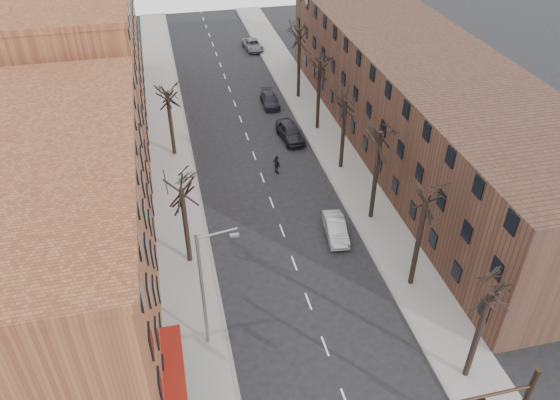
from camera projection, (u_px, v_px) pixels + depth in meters
sidewalk_left at (170, 149)px, 54.54m from camera, size 4.00×90.00×0.15m
sidewalk_right at (323, 132)px, 57.47m from camera, size 4.00×90.00×0.15m
building_left_near at (50, 242)px, 33.81m from camera, size 12.00×26.00×12.00m
building_left_far at (78, 57)px, 56.13m from camera, size 12.00×28.00×14.00m
building_right at (421, 102)px, 52.10m from camera, size 12.00×50.00×10.00m
tree_right_a at (465, 375)px, 32.95m from camera, size 5.20×5.20×10.00m
tree_right_b at (410, 284)px, 39.27m from camera, size 5.20×5.20×10.80m
tree_right_c at (370, 218)px, 45.59m from camera, size 5.20×5.20×11.60m
tree_right_d at (340, 168)px, 51.91m from camera, size 5.20×5.20×10.00m
tree_right_e at (317, 129)px, 58.23m from camera, size 5.20×5.20×10.80m
tree_right_f at (298, 97)px, 64.55m from camera, size 5.20×5.20×11.60m
tree_left_a at (190, 261)px, 41.23m from camera, size 5.20×5.20×9.50m
tree_left_b at (175, 155)px, 53.87m from camera, size 5.20×5.20×9.50m
streetlight at (205, 286)px, 32.08m from camera, size 2.45×0.22×9.03m
silver_sedan at (336, 229)px, 43.28m from camera, size 2.00×4.46×1.42m
parked_car_near at (290, 132)px, 55.89m from camera, size 2.45×5.15×1.70m
parked_car_mid at (270, 100)px, 62.45m from camera, size 1.94×4.48×1.28m
parked_car_far at (253, 45)px, 76.82m from camera, size 2.64×5.02×1.35m
pedestrian_crossing at (277, 165)px, 50.62m from camera, size 0.86×1.17×1.85m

